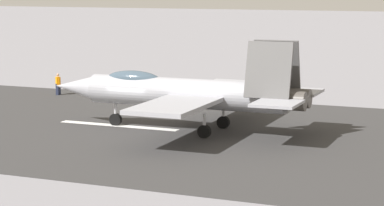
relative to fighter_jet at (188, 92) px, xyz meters
name	(u,v)px	position (x,y,z in m)	size (l,w,h in m)	color
ground_plane	(132,127)	(3.68, 0.14, -2.36)	(400.00, 400.00, 0.00)	gray
runway_strip	(132,127)	(3.66, 0.14, -2.35)	(240.00, 26.00, 0.02)	#343333
fighter_jet	(188,92)	(0.00, 0.00, 0.00)	(16.53, 14.42, 5.55)	#A0A0A9
crew_person	(58,84)	(15.34, -9.89, -1.50)	(0.57, 0.49, 1.72)	#1E2338
marker_cone_mid	(149,91)	(8.87, -13.01, -2.09)	(0.44, 0.44, 0.55)	orange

